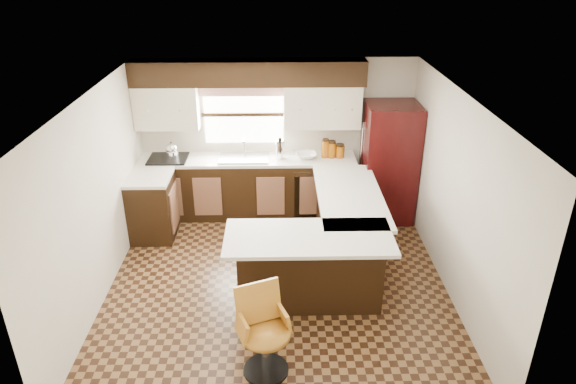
{
  "coord_description": "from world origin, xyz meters",
  "views": [
    {
      "loc": [
        0.02,
        -5.37,
        3.86
      ],
      "look_at": [
        0.14,
        0.45,
        1.06
      ],
      "focal_mm": 32.0,
      "sensor_mm": 36.0,
      "label": 1
    }
  ],
  "objects_px": {
    "peninsula_long": "(344,227)",
    "peninsula_return": "(309,268)",
    "bar_chair": "(265,335)",
    "refrigerator": "(389,163)"
  },
  "relations": [
    {
      "from": "peninsula_long",
      "to": "bar_chair",
      "type": "bearing_deg",
      "value": -115.73
    },
    {
      "from": "refrigerator",
      "to": "bar_chair",
      "type": "xyz_separation_m",
      "value": [
        -1.81,
        -3.27,
        -0.44
      ]
    },
    {
      "from": "peninsula_return",
      "to": "bar_chair",
      "type": "bearing_deg",
      "value": -113.44
    },
    {
      "from": "peninsula_return",
      "to": "refrigerator",
      "type": "height_order",
      "value": "refrigerator"
    },
    {
      "from": "peninsula_long",
      "to": "peninsula_return",
      "type": "distance_m",
      "value": 1.11
    },
    {
      "from": "peninsula_return",
      "to": "bar_chair",
      "type": "distance_m",
      "value": 1.25
    },
    {
      "from": "peninsula_long",
      "to": "refrigerator",
      "type": "xyz_separation_m",
      "value": [
        0.79,
        1.15,
        0.45
      ]
    },
    {
      "from": "peninsula_long",
      "to": "bar_chair",
      "type": "xyz_separation_m",
      "value": [
        -1.02,
        -2.12,
        0.01
      ]
    },
    {
      "from": "peninsula_return",
      "to": "bar_chair",
      "type": "height_order",
      "value": "bar_chair"
    },
    {
      "from": "refrigerator",
      "to": "peninsula_long",
      "type": "bearing_deg",
      "value": -124.5
    }
  ]
}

